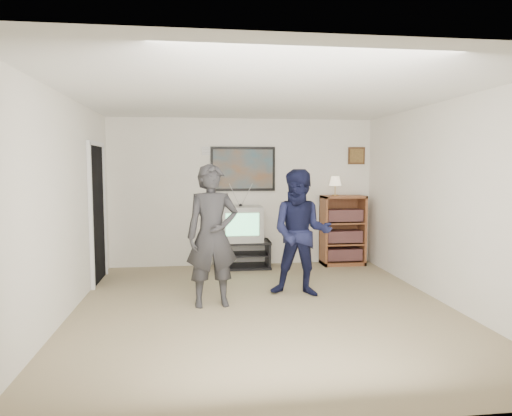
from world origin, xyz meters
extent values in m
cube|color=#826F52|center=(0.00, 0.00, 0.00)|extent=(4.50, 5.00, 0.01)
cube|color=white|center=(0.00, 0.00, 2.50)|extent=(4.50, 5.00, 0.01)
cube|color=silver|center=(0.00, 2.50, 1.25)|extent=(4.50, 0.01, 2.50)
cube|color=silver|center=(-2.25, 0.00, 1.25)|extent=(0.01, 5.00, 2.50)
cube|color=silver|center=(2.25, 0.00, 1.25)|extent=(0.01, 5.00, 2.50)
cube|color=black|center=(-0.03, 2.23, 0.44)|extent=(0.92, 0.52, 0.04)
cube|color=black|center=(-0.03, 2.23, 0.02)|extent=(0.92, 0.52, 0.04)
cube|color=black|center=(-0.46, 2.23, 0.23)|extent=(0.05, 0.49, 0.46)
cube|color=black|center=(0.39, 2.23, 0.23)|extent=(0.05, 0.49, 0.46)
imported|color=#272729|center=(-0.60, 0.21, 0.86)|extent=(0.67, 0.47, 1.72)
imported|color=black|center=(0.56, 0.51, 0.83)|extent=(0.96, 0.84, 1.66)
cube|color=white|center=(-0.62, 0.44, 1.27)|extent=(0.07, 0.12, 0.03)
cube|color=white|center=(0.56, 0.78, 1.11)|extent=(0.05, 0.13, 0.04)
cube|color=black|center=(0.00, 2.48, 1.65)|extent=(1.10, 0.03, 0.75)
cube|color=white|center=(-0.55, 2.48, 1.95)|extent=(0.28, 0.02, 0.14)
cube|color=#321810|center=(2.00, 2.48, 1.88)|extent=(0.30, 0.03, 0.30)
cube|color=black|center=(-2.23, 1.60, 1.00)|extent=(0.03, 0.85, 2.00)
camera|label=1|loc=(-0.78, -5.26, 1.70)|focal=32.00mm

